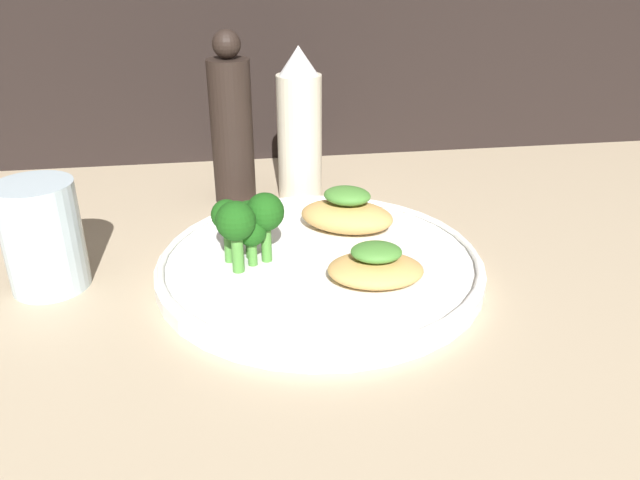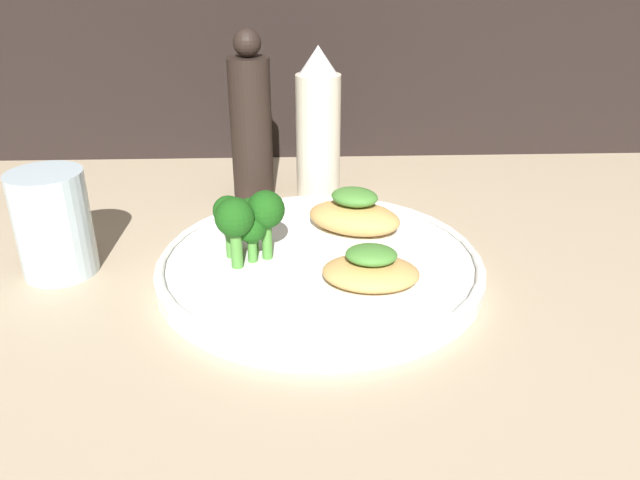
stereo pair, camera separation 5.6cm
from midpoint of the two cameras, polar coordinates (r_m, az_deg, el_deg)
ground_plane at (r=57.52cm, az=2.78°, el=-3.57°), size 180.00×180.00×1.00cm
plate at (r=56.80cm, az=2.81°, el=-2.26°), size 29.55×29.55×2.00cm
grilled_meat_front at (r=52.60cm, az=7.70°, el=-2.79°), size 8.90×7.03×3.43cm
grilled_meat_middle at (r=61.74cm, az=5.73°, el=2.27°), size 10.90×9.24×4.45cm
broccoli_bunch at (r=55.21cm, az=-3.93°, el=1.99°), size 6.42×6.40×6.55cm
sauce_bottle at (r=72.10cm, az=2.08°, el=10.22°), size 5.10×5.10×17.39cm
pepper_grinder at (r=71.82cm, az=-4.10°, el=10.50°), size 4.72×4.72×19.22cm
drinking_glass at (r=59.29cm, az=-20.79°, el=1.35°), size 6.62×6.62×9.63cm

